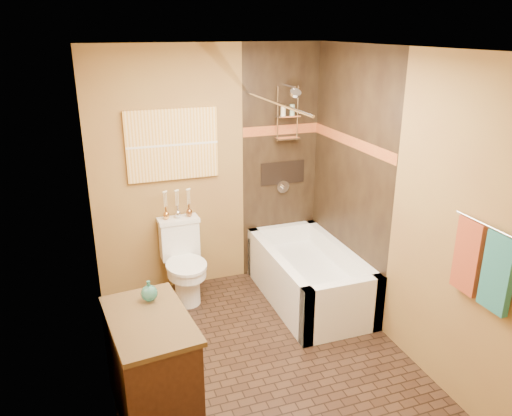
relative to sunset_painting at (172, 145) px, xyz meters
name	(u,v)px	position (x,y,z in m)	size (l,w,h in m)	color
floor	(260,358)	(0.38, -1.48, -1.55)	(3.00, 3.00, 0.00)	black
wall_left	(95,242)	(-0.82, -1.48, -0.30)	(0.02, 3.00, 2.50)	olive
wall_right	(395,203)	(1.58, -1.48, -0.30)	(0.02, 3.00, 2.50)	olive
wall_back	(210,170)	(0.38, 0.02, -0.30)	(2.40, 0.02, 2.50)	olive
wall_front	(364,325)	(0.38, -2.98, -0.30)	(2.40, 0.02, 2.50)	olive
ceiling	(261,48)	(0.38, -1.48, 0.95)	(3.00, 3.00, 0.00)	silver
alcove_tile_back	(280,164)	(1.15, 0.01, -0.30)	(0.85, 0.01, 2.50)	black
alcove_tile_right	(349,179)	(1.56, -0.73, -0.30)	(0.01, 1.50, 2.50)	black
mosaic_band_back	(281,130)	(1.15, 0.00, 0.07)	(0.85, 0.01, 0.10)	maroon
mosaic_band_right	(350,141)	(1.55, -0.73, 0.07)	(0.01, 1.50, 0.10)	maroon
alcove_niche	(283,173)	(1.18, 0.01, -0.40)	(0.50, 0.01, 0.25)	black
shower_fixtures	(287,127)	(1.18, -0.10, 0.12)	(0.24, 0.33, 1.16)	silver
curtain_rod	(274,102)	(0.78, -0.73, 0.47)	(0.03, 0.03, 1.55)	silver
towel_bar	(488,226)	(1.53, -2.53, -0.10)	(0.02, 0.02, 0.55)	silver
towel_teal	(498,273)	(1.54, -2.66, -0.37)	(0.05, 0.22, 0.52)	#1F6960
towel_rust	(468,256)	(1.54, -2.40, -0.37)	(0.05, 0.22, 0.52)	maroon
sunset_painting	(172,145)	(0.00, 0.00, 0.00)	(0.90, 0.04, 0.70)	gold
vanity_mirror	(95,223)	(-0.81, -1.77, -0.05)	(0.01, 1.00, 0.90)	white
bathtub	(309,280)	(1.18, -0.73, -1.33)	(0.80, 1.50, 0.55)	white
toilet	(184,261)	(0.00, -0.27, -1.14)	(0.42, 0.61, 0.81)	white
vanity	(151,365)	(-0.55, -1.77, -1.16)	(0.62, 0.92, 0.77)	black
teal_bottle	(149,291)	(-0.50, -1.54, -0.71)	(0.12, 0.12, 0.19)	#22685A
bud_vases	(177,203)	(0.00, -0.09, -0.58)	(0.30, 0.06, 0.29)	#D18D41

